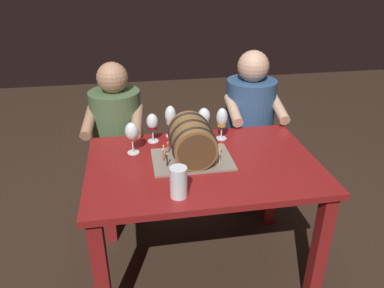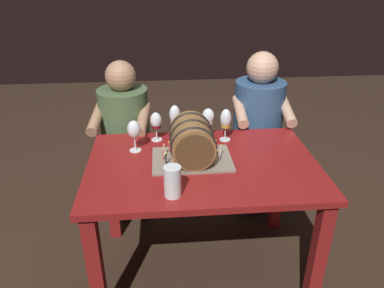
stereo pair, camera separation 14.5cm
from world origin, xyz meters
The scene contains 11 objects.
ground_plane centered at (0.00, 0.00, 0.00)m, with size 8.00×8.00×0.00m, color #332319.
dining_table centered at (0.00, 0.00, 0.63)m, with size 1.24×0.82×0.75m.
barrel_cake centered at (-0.06, 0.03, 0.86)m, with size 0.43×0.30×0.24m.
wine_glass_red centered at (-0.25, 0.31, 0.87)m, with size 0.07×0.07×0.18m.
wine_glass_amber centered at (0.17, 0.27, 0.88)m, with size 0.07×0.07×0.20m.
wine_glass_empty centered at (-0.37, 0.18, 0.88)m, with size 0.08×0.08×0.19m.
wine_glass_rose centered at (-0.13, 0.36, 0.88)m, with size 0.07×0.07×0.20m.
wine_glass_white centered at (0.07, 0.32, 0.88)m, with size 0.07×0.07×0.19m.
beer_pint centered at (-0.17, -0.29, 0.82)m, with size 0.08×0.08×0.15m.
person_seated_left centered at (-0.47, 0.65, 0.53)m, with size 0.41×0.49×1.15m.
person_seated_right centered at (0.47, 0.65, 0.56)m, with size 0.39×0.48×1.19m.
Camera 1 is at (-0.35, -1.71, 1.73)m, focal length 34.53 mm.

